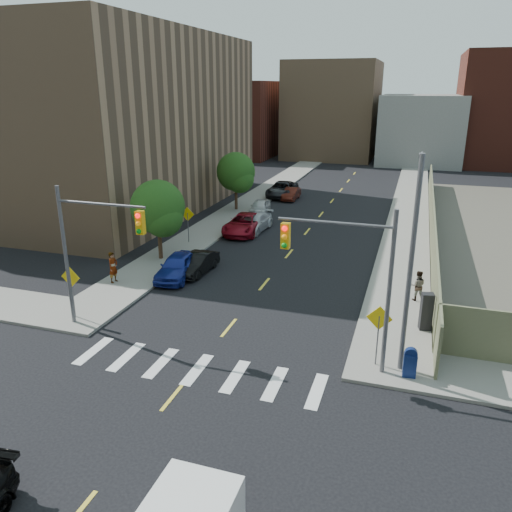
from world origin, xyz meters
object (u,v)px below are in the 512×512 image
Objects in this scene: parked_car_blue at (178,266)px; parked_car_white at (260,207)px; parked_car_red at (245,224)px; parked_car_grey at (282,189)px; parked_car_silver at (254,223)px; payphone at (426,311)px; parked_car_black at (197,263)px; mailbox at (410,362)px; pedestrian_east at (418,286)px; parked_car_maroon at (291,194)px; pedestrian_west at (113,267)px.

parked_car_blue reaches higher than parked_car_white.
parked_car_red is 14.49m from parked_car_grey.
payphone is at bearing -42.84° from parked_car_silver.
parked_car_black is 1.01× the size of parked_car_white.
mailbox is at bearing -67.93° from parked_car_grey.
mailbox is 8.01m from pedestrian_east.
pedestrian_east reaches higher than parked_car_white.
parked_car_blue is 0.94× the size of parked_car_silver.
parked_car_maroon is at bearing 92.23° from parked_car_black.
mailbox is at bearing -29.65° from parked_car_black.
parked_car_red is 1.15× the size of parked_car_silver.
parked_car_white is 1.03× the size of parked_car_maroon.
parked_car_maroon is at bearing 86.20° from parked_car_red.
parked_car_white is 2.05× the size of pedestrian_west.
parked_car_black is (0.81, 1.13, -0.12)m from parked_car_blue.
parked_car_blue is 11.57m from parked_car_silver.
parked_car_red is 1.43× the size of parked_car_white.
parked_car_silver is at bearing -90.21° from parked_car_maroon.
parked_car_red is at bearing -9.60° from pedestrian_west.
parked_car_maroon is 2.95× the size of mailbox.
parked_car_black is 24.01m from parked_car_grey.
parked_car_blue is at bearing -91.13° from parked_car_grey.
mailbox is (12.77, -31.34, 0.15)m from parked_car_maroon.
parked_car_blue reaches higher than parked_car_silver.
parked_car_silver is (1.21, 11.51, -0.07)m from parked_car_blue.
payphone is (14.66, -20.03, 0.42)m from parked_car_white.
parked_car_red reaches higher than parked_car_silver.
parked_car_grey is at bearing 99.67° from parked_car_silver.
parked_car_red is (0.67, 10.65, 0.00)m from parked_car_blue.
parked_car_grey is at bearing 105.27° from payphone.
pedestrian_east reaches higher than parked_car_blue.
parked_car_maroon is 26.68m from pedestrian_east.
parked_car_black is 0.68× the size of parked_car_grey.
parked_car_silver is 13.67m from parked_car_grey.
pedestrian_east reaches higher than parked_car_maroon.
pedestrian_east is (14.22, -16.56, 0.34)m from parked_car_white.
payphone reaches higher than parked_car_maroon.
parked_car_black is 13.33m from pedestrian_east.
parked_car_maroon is 2.02× the size of payphone.
pedestrian_east is (13.32, -0.50, 0.36)m from parked_car_black.
parked_car_silver is 2.54× the size of pedestrian_west.
payphone is at bearing -63.68° from parked_car_grey.
parked_car_silver is (0.39, 10.38, 0.05)m from parked_car_black.
mailbox is at bearing -68.04° from parked_car_maroon.
parked_car_grey reaches higher than mailbox.
parked_car_black is at bearing 48.81° from parked_car_blue.
payphone reaches higher than mailbox.
parked_car_black is at bearing -89.18° from parked_car_grey.
parked_car_grey reaches higher than parked_car_silver.
parked_car_maroon is 33.84m from mailbox.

